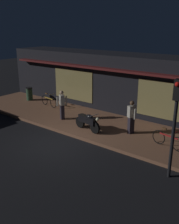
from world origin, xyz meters
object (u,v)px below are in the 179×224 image
motorcycle (88,121)px  traffic_light_pole (176,112)px  person_photographer (62,104)px  trash_bin (29,94)px  bicycle_extra (49,101)px  person_bystander (131,116)px  bicycle_parked (168,140)px

motorcycle → traffic_light_pole: bearing=-16.3°
person_photographer → trash_bin: person_photographer is taller
bicycle_extra → person_bystander: size_ratio=0.99×
bicycle_extra → person_bystander: (6.56, -0.72, 0.52)m
person_bystander → trash_bin: size_ratio=1.80×
motorcycle → person_photographer: size_ratio=1.02×
traffic_light_pole → bicycle_parked: bearing=112.8°
motorcycle → bicycle_extra: 4.98m
motorcycle → bicycle_parked: (3.99, 0.59, -0.14)m
person_bystander → traffic_light_pole: bearing=-39.8°
person_bystander → trash_bin: (-8.78, 0.94, -0.41)m
person_photographer → trash_bin: size_ratio=1.80×
motorcycle → bicycle_extra: motorcycle is taller
bicycle_parked → person_photographer: 6.23m
motorcycle → bicycle_extra: (-4.66, 1.75, -0.14)m
bicycle_parked → traffic_light_pole: bearing=-67.2°
traffic_light_pole → person_photographer: bearing=165.1°
bicycle_parked → trash_bin: (-10.87, 1.38, 0.11)m
person_photographer → bicycle_parked: bearing=1.1°
motorcycle → traffic_light_pole: traffic_light_pole is taller
motorcycle → bicycle_extra: size_ratio=1.03×
person_bystander → bicycle_parked: bearing=-11.9°
bicycle_parked → trash_bin: 10.95m
bicycle_extra → motorcycle: bearing=-20.6°
motorcycle → person_bystander: 2.20m
bicycle_parked → traffic_light_pole: 2.93m
person_bystander → trash_bin: person_bystander is taller
bicycle_parked → trash_bin: size_ratio=1.75×
bicycle_parked → person_bystander: (-2.09, 0.44, 0.52)m
motorcycle → person_bystander: person_bystander is taller
motorcycle → trash_bin: size_ratio=1.83×
traffic_light_pole → motorcycle: bearing=163.7°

